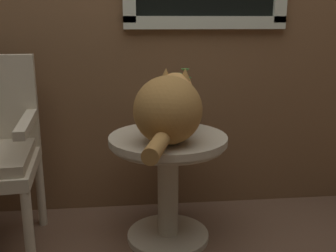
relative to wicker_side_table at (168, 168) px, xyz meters
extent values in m
cube|color=beige|center=(0.25, 0.39, 0.70)|extent=(0.91, 0.03, 0.07)
cylinder|color=beige|center=(0.00, 0.00, -0.38)|extent=(0.42, 0.42, 0.03)
cylinder|color=beige|center=(0.00, 0.00, -0.12)|extent=(0.10, 0.10, 0.49)
cylinder|color=beige|center=(0.00, 0.00, 0.15)|extent=(0.58, 0.58, 0.03)
torus|color=beige|center=(0.00, 0.00, 0.12)|extent=(0.56, 0.56, 0.02)
cylinder|color=beige|center=(-0.63, -0.25, -0.19)|extent=(0.04, 0.04, 0.41)
cylinder|color=beige|center=(-0.68, 0.22, -0.19)|extent=(0.04, 0.04, 0.41)
cube|color=beige|center=(-0.66, -0.02, 0.25)|extent=(0.09, 0.48, 0.04)
ellipsoid|color=#AD7A3D|center=(-0.01, -0.12, 0.32)|extent=(0.39, 0.41, 0.31)
sphere|color=#E2A356|center=(0.05, 0.09, 0.38)|extent=(0.18, 0.18, 0.18)
cone|color=#AD7A3D|center=(0.09, 0.07, 0.45)|extent=(0.06, 0.06, 0.06)
cone|color=#AD7A3D|center=(0.00, 0.10, 0.45)|extent=(0.06, 0.06, 0.06)
cylinder|color=#AD7A3D|center=(-0.08, -0.34, 0.23)|extent=(0.15, 0.31, 0.07)
cylinder|color=#99999E|center=(0.08, 0.15, 0.17)|extent=(0.09, 0.09, 0.01)
ellipsoid|color=#99999E|center=(0.08, 0.15, 0.25)|extent=(0.14, 0.14, 0.14)
cylinder|color=#99999E|center=(0.08, 0.15, 0.33)|extent=(0.08, 0.08, 0.05)
torus|color=#99999E|center=(0.08, 0.15, 0.35)|extent=(0.10, 0.10, 0.02)
cylinder|color=#47893D|center=(0.09, 0.13, 0.41)|extent=(0.02, 0.04, 0.12)
cone|color=#47893D|center=(0.10, 0.11, 0.47)|extent=(0.04, 0.04, 0.02)
cylinder|color=#47893D|center=(0.08, 0.17, 0.39)|extent=(0.02, 0.05, 0.09)
cone|color=#47893D|center=(0.07, 0.19, 0.44)|extent=(0.04, 0.04, 0.02)
cylinder|color=#47893D|center=(0.10, 0.14, 0.39)|extent=(0.04, 0.02, 0.08)
cone|color=#47893D|center=(0.11, 0.13, 0.42)|extent=(0.04, 0.04, 0.02)
camera|label=1|loc=(-0.20, -1.87, 0.71)|focal=42.88mm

